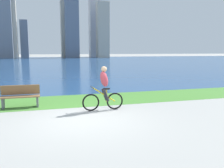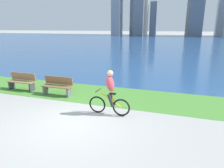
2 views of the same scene
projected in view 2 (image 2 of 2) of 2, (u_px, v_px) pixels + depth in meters
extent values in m
plane|color=#9E9E99|center=(72.00, 123.00, 7.03)|extent=(300.00, 300.00, 0.00)
cube|color=#478433|center=(104.00, 95.00, 9.93)|extent=(120.00, 2.82, 0.01)
cube|color=navy|center=(165.00, 41.00, 46.31)|extent=(300.00, 76.79, 0.00)
torus|color=black|center=(97.00, 104.00, 7.79)|extent=(0.66, 0.06, 0.66)
torus|color=black|center=(121.00, 107.00, 7.51)|extent=(0.66, 0.06, 0.66)
cylinder|color=gold|center=(110.00, 99.00, 7.56)|extent=(0.93, 0.04, 0.62)
cylinder|color=gold|center=(113.00, 100.00, 7.54)|extent=(0.04, 0.04, 0.48)
cube|color=black|center=(113.00, 94.00, 7.47)|extent=(0.24, 0.10, 0.05)
cylinder|color=black|center=(98.00, 90.00, 7.62)|extent=(0.03, 0.52, 0.03)
ellipsoid|color=#BF3F4C|center=(110.00, 83.00, 7.40)|extent=(0.40, 0.36, 0.65)
sphere|color=#D8AD84|center=(110.00, 73.00, 7.29)|extent=(0.22, 0.22, 0.22)
cylinder|color=#26262D|center=(111.00, 101.00, 7.46)|extent=(0.27, 0.11, 0.49)
cylinder|color=#26262D|center=(112.00, 99.00, 7.64)|extent=(0.27, 0.11, 0.49)
cube|color=olive|center=(21.00, 82.00, 10.56)|extent=(1.50, 0.45, 0.04)
cube|color=olive|center=(23.00, 76.00, 10.67)|extent=(1.50, 0.11, 0.40)
cube|color=#38383D|center=(32.00, 87.00, 10.43)|extent=(0.08, 0.37, 0.45)
cube|color=#38383D|center=(12.00, 85.00, 10.82)|extent=(0.08, 0.37, 0.45)
cube|color=brown|center=(57.00, 86.00, 9.75)|extent=(1.50, 0.45, 0.04)
cube|color=brown|center=(59.00, 80.00, 9.86)|extent=(1.50, 0.11, 0.40)
cube|color=#595960|center=(69.00, 92.00, 9.61)|extent=(0.08, 0.37, 0.45)
cube|color=#595960|center=(46.00, 90.00, 10.01)|extent=(0.08, 0.37, 0.45)
cube|color=#8C939E|center=(117.00, 0.00, 74.36)|extent=(3.35, 4.06, 25.46)
cube|color=#8C939E|center=(135.00, 0.00, 77.38)|extent=(3.10, 2.35, 25.81)
cube|color=#ADA899|center=(145.00, 6.00, 75.46)|extent=(2.62, 2.35, 21.37)
cube|color=slate|center=(153.00, 19.00, 77.18)|extent=(2.44, 2.74, 12.17)
cube|color=#ADA899|center=(191.00, 8.00, 70.08)|extent=(2.73, 3.99, 18.66)
cube|color=slate|center=(198.00, 3.00, 64.93)|extent=(4.23, 3.22, 20.67)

